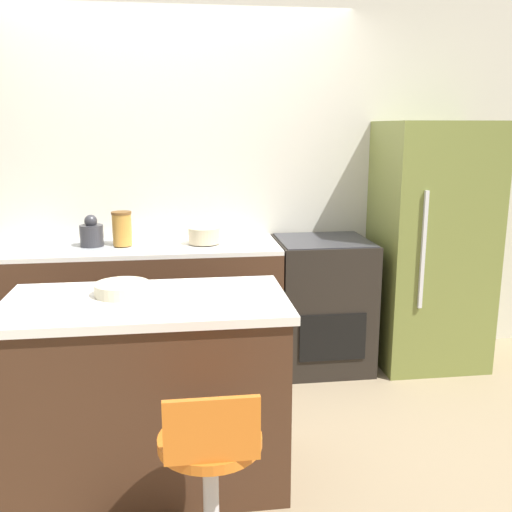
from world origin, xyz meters
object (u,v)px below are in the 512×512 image
Objects in this scene: kettle at (92,233)px; mixing_bowl at (204,235)px; oven_range at (322,303)px; stool_chair at (211,481)px; refrigerator at (430,246)px.

kettle reaches higher than mixing_bowl.
oven_range is 2.12m from stool_chair.
oven_range is 0.88m from refrigerator.
kettle reaches higher than oven_range.
oven_range is 4.46× the size of kettle.
mixing_bowl is (-0.83, -0.01, 0.52)m from oven_range.
mixing_bowl reaches higher than stool_chair.
refrigerator reaches higher than mixing_bowl.
mixing_bowl reaches higher than oven_range.
oven_range is at bearing 0.84° from mixing_bowl.
refrigerator is 2.58m from stool_chair.
mixing_bowl is at bearing 87.76° from stool_chair.
kettle reaches higher than stool_chair.
stool_chair is 1.99m from mixing_bowl.
oven_range is 0.98m from mixing_bowl.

